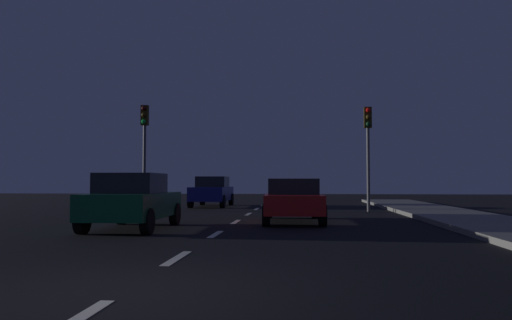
{
  "coord_description": "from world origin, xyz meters",
  "views": [
    {
      "loc": [
        2.08,
        -5.64,
        1.28
      ],
      "look_at": [
        0.37,
        13.3,
        2.12
      ],
      "focal_mm": 34.84,
      "sensor_mm": 36.0,
      "label": 1
    }
  ],
  "objects_px": {
    "traffic_signal_left": "(144,136)",
    "traffic_signal_right": "(368,138)",
    "car_stopped_ahead": "(293,200)",
    "car_adjacent_lane": "(133,201)",
    "car_oncoming_far": "(212,191)"
  },
  "relations": [
    {
      "from": "traffic_signal_right",
      "to": "car_adjacent_lane",
      "type": "distance_m",
      "value": 11.53
    },
    {
      "from": "traffic_signal_right",
      "to": "car_adjacent_lane",
      "type": "relative_size",
      "value": 1.14
    },
    {
      "from": "car_oncoming_far",
      "to": "traffic_signal_left",
      "type": "bearing_deg",
      "value": -120.65
    },
    {
      "from": "traffic_signal_left",
      "to": "car_oncoming_far",
      "type": "bearing_deg",
      "value": 59.35
    },
    {
      "from": "car_stopped_ahead",
      "to": "car_oncoming_far",
      "type": "height_order",
      "value": "car_oncoming_far"
    },
    {
      "from": "traffic_signal_right",
      "to": "car_stopped_ahead",
      "type": "xyz_separation_m",
      "value": [
        -3.14,
        -5.67,
        -2.46
      ]
    },
    {
      "from": "traffic_signal_left",
      "to": "car_stopped_ahead",
      "type": "distance_m",
      "value": 9.17
    },
    {
      "from": "car_adjacent_lane",
      "to": "car_oncoming_far",
      "type": "distance_m",
      "value": 12.47
    },
    {
      "from": "car_adjacent_lane",
      "to": "car_oncoming_far",
      "type": "relative_size",
      "value": 0.94
    },
    {
      "from": "traffic_signal_left",
      "to": "traffic_signal_right",
      "type": "relative_size",
      "value": 1.05
    },
    {
      "from": "traffic_signal_right",
      "to": "car_oncoming_far",
      "type": "distance_m",
      "value": 8.82
    },
    {
      "from": "car_adjacent_lane",
      "to": "traffic_signal_right",
      "type": "bearing_deg",
      "value": 48.78
    },
    {
      "from": "traffic_signal_left",
      "to": "traffic_signal_right",
      "type": "xyz_separation_m",
      "value": [
        9.86,
        -0.0,
        -0.14
      ]
    },
    {
      "from": "car_stopped_ahead",
      "to": "car_oncoming_far",
      "type": "xyz_separation_m",
      "value": [
        -4.36,
        9.66,
        0.07
      ]
    },
    {
      "from": "traffic_signal_left",
      "to": "traffic_signal_right",
      "type": "distance_m",
      "value": 9.86
    }
  ]
}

